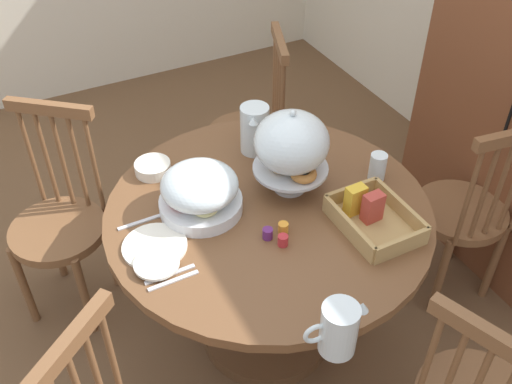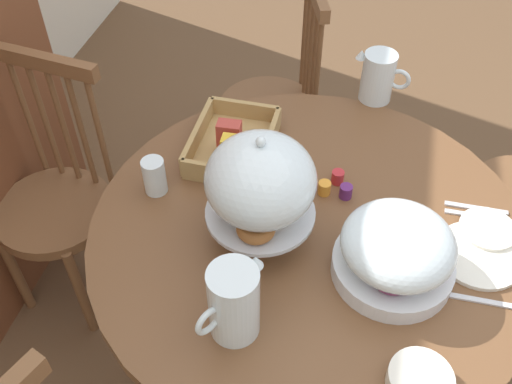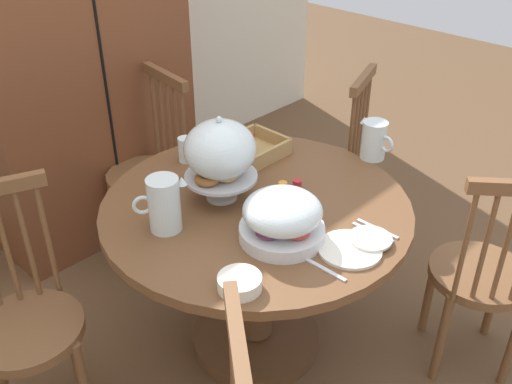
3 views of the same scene
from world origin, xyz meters
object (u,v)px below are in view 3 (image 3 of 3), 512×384
Objects in this scene: drinking_glass at (186,150)px; fruit_platter_covered at (282,218)px; cereal_basket at (247,151)px; windsor_chair_host_seat at (329,166)px; orange_juice_pitcher at (374,142)px; windsor_chair_by_cabinet at (26,325)px; wooden_armoire at (72,57)px; dining_table at (256,248)px; milk_pitcher at (164,207)px; windsor_chair_near_window at (150,175)px; china_plate_large at (350,249)px; pastry_stand_with_dome at (220,153)px; windsor_chair_far_side at (481,278)px; china_plate_small at (370,238)px; cereal_bowl at (240,283)px.

fruit_platter_covered is at bearing -101.50° from drinking_glass.
cereal_basket is 0.27m from drinking_glass.
windsor_chair_host_seat is 5.13× the size of orange_juice_pitcher.
windsor_chair_by_cabinet is at bearing 177.83° from windsor_chair_host_seat.
wooden_armoire reaches higher than dining_table.
cereal_basket is (0.58, 0.16, -0.06)m from milk_pitcher.
windsor_chair_near_window is 4.43× the size of china_plate_large.
pastry_stand_with_dome reaches higher than windsor_chair_near_window.
windsor_chair_host_seat is 0.58m from orange_juice_pitcher.
windsor_chair_near_window is at bearing 139.62° from windsor_chair_host_seat.
windsor_chair_near_window is at bearing 104.27° from windsor_chair_far_side.
cereal_basket reaches higher than drinking_glass.
pastry_stand_with_dome is at bearing 96.93° from china_plate_large.
pastry_stand_with_dome is 2.29× the size of china_plate_small.
windsor_chair_host_seat reaches higher than milk_pitcher.
pastry_stand_with_dome is 1.15× the size of fruit_platter_covered.
dining_table is at bearing 169.81° from orange_juice_pitcher.
cereal_bowl is (-0.05, -0.42, -0.07)m from milk_pitcher.
wooden_armoire is 2.19m from windsor_chair_far_side.
fruit_platter_covered is (-0.24, -1.11, 0.37)m from windsor_chair_near_window.
windsor_chair_by_cabinet reaches higher than fruit_platter_covered.
drinking_glass is (0.04, 0.45, 0.27)m from dining_table.
china_plate_large is (-0.06, -1.79, -0.24)m from wooden_armoire.
windsor_chair_host_seat is 6.96× the size of cereal_bowl.
windsor_chair_host_seat is at bearing 59.04° from orange_juice_pitcher.
china_plate_large is (0.35, -0.55, -0.09)m from milk_pitcher.
dining_table is 8.52× the size of cereal_bowl.
windsor_chair_near_window is (0.07, -0.47, -0.53)m from wooden_armoire.
windsor_chair_near_window is at bearing 99.27° from cereal_basket.
windsor_chair_by_cabinet is 4.43× the size of china_plate_large.
pastry_stand_with_dome reaches higher than drinking_glass.
windsor_chair_by_cabinet is 0.66m from milk_pitcher.
cereal_basket is at bearing 27.38° from pastry_stand_with_dome.
windsor_chair_near_window is at bearing 87.96° from china_plate_small.
pastry_stand_with_dome is (-0.13, -1.23, -0.05)m from wooden_armoire.
orange_juice_pitcher is (0.48, -1.00, 0.36)m from windsor_chair_near_window.
wooden_armoire is 1.64× the size of dining_table.
wooden_armoire is 2.01× the size of windsor_chair_host_seat.
wooden_armoire is 1.73m from cereal_bowl.
cereal_bowl is at bearing -142.14° from dining_table.
fruit_platter_covered is 0.95× the size of cereal_basket.
pastry_stand_with_dome reaches higher than milk_pitcher.
wooden_armoire is at bearing 71.62° from milk_pitcher.
windsor_chair_far_side is at bearing -29.05° from china_plate_small.
orange_juice_pitcher reaches higher than cereal_bowl.
windsor_chair_far_side is 1.31m from drinking_glass.
cereal_basket is at bearing -40.00° from drinking_glass.
wooden_armoire is 2.01× the size of windsor_chair_by_cabinet.
milk_pitcher reaches higher than dining_table.
cereal_basket is at bearing 49.62° from dining_table.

